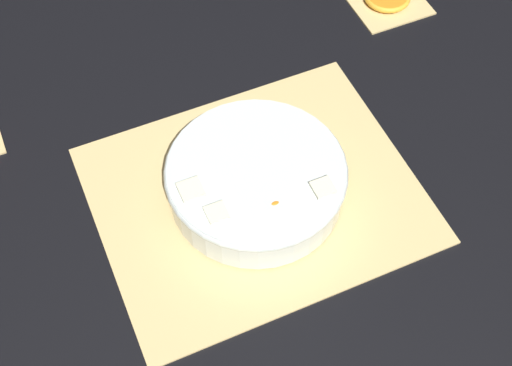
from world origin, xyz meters
TOP-DOWN VIEW (x-y plane):
  - ground_plane at (0.00, 0.00)m, footprint 6.00×6.00m
  - bamboo_mat_center at (0.00, 0.00)m, footprint 0.43×0.35m
  - coaster_mat_near_left at (-0.36, -0.27)m, footprint 0.12×0.12m
  - fruit_salad_bowl at (0.00, 0.00)m, footprint 0.24×0.24m

SIDE VIEW (x-z plane):
  - ground_plane at x=0.00m, z-range 0.00..0.00m
  - coaster_mat_near_left at x=-0.36m, z-range 0.00..0.01m
  - bamboo_mat_center at x=0.00m, z-range 0.00..0.01m
  - fruit_salad_bowl at x=0.00m, z-range 0.01..0.07m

